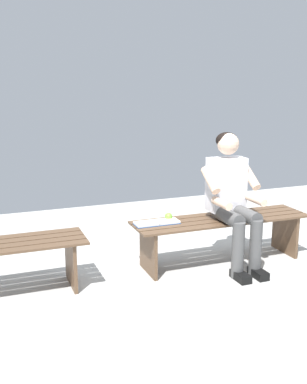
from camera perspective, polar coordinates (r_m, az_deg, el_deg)
The scene contains 5 objects.
ground_plane at distance 3.36m, azimuth 0.15°, elevation -17.30°, with size 10.00×7.00×0.04m, color #B2B2AD.
bench_near at distance 4.47m, azimuth 8.29°, elevation -4.46°, with size 1.72×0.45×0.44m.
person_seated at distance 4.32m, azimuth 9.66°, elevation -0.38°, with size 0.50×0.69×1.25m.
apple at distance 4.31m, azimuth 1.87°, elevation -3.05°, with size 0.07×0.07×0.07m, color #72B738.
book_open at distance 4.21m, azimuth 0.41°, elevation -3.80°, with size 0.41×0.16×0.02m.
Camera 1 is at (2.12, 3.69, 1.69)m, focal length 43.42 mm.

